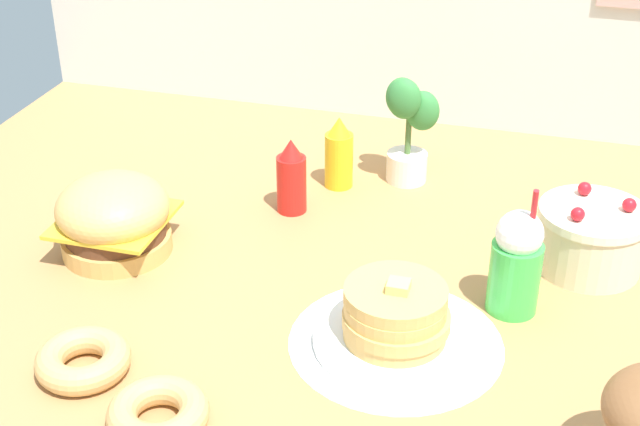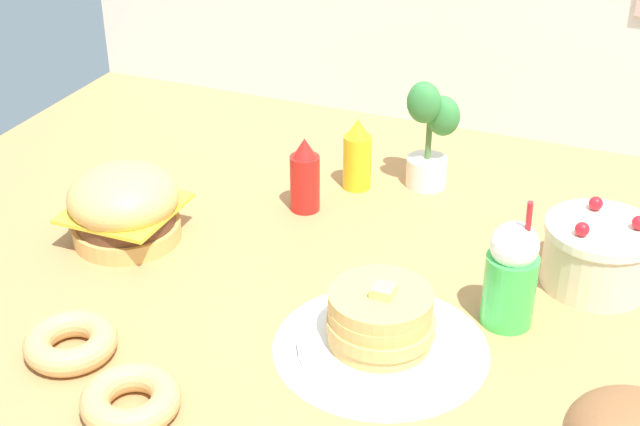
{
  "view_description": "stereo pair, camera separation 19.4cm",
  "coord_description": "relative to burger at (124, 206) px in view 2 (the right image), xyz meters",
  "views": [
    {
      "loc": [
        0.41,
        -1.49,
        1.11
      ],
      "look_at": [
        -0.05,
        0.13,
        0.15
      ],
      "focal_mm": 50.89,
      "sensor_mm": 36.0,
      "label": 1
    },
    {
      "loc": [
        0.6,
        -1.43,
        1.11
      ],
      "look_at": [
        -0.05,
        0.13,
        0.15
      ],
      "focal_mm": 50.89,
      "sensor_mm": 36.0,
      "label": 2
    }
  ],
  "objects": [
    {
      "name": "layer_cake",
      "position": [
        1.04,
        0.22,
        -0.01
      ],
      "size": [
        0.24,
        0.24,
        0.18
      ],
      "color": "beige",
      "rests_on": "ground_plane"
    },
    {
      "name": "potted_plant",
      "position": [
        0.57,
        0.53,
        0.07
      ],
      "size": [
        0.14,
        0.11,
        0.29
      ],
      "color": "white",
      "rests_on": "ground_plane"
    },
    {
      "name": "mustard_bottle",
      "position": [
        0.41,
        0.45,
        0.0
      ],
      "size": [
        0.07,
        0.07,
        0.19
      ],
      "color": "yellow",
      "rests_on": "ground_plane"
    },
    {
      "name": "doily_mat",
      "position": [
        0.69,
        -0.17,
        -0.09
      ],
      "size": [
        0.43,
        0.43,
        0.0
      ],
      "primitive_type": "cylinder",
      "color": "white",
      "rests_on": "ground_plane"
    },
    {
      "name": "ketchup_bottle",
      "position": [
        0.33,
        0.29,
        0.0
      ],
      "size": [
        0.07,
        0.07,
        0.19
      ],
      "color": "red",
      "rests_on": "ground_plane"
    },
    {
      "name": "burger",
      "position": [
        0.0,
        0.0,
        0.0
      ],
      "size": [
        0.26,
        0.26,
        0.18
      ],
      "color": "#DBA859",
      "rests_on": "ground_plane"
    },
    {
      "name": "donut_chocolate",
      "position": [
        0.34,
        -0.51,
        -0.06
      ],
      "size": [
        0.18,
        0.18,
        0.05
      ],
      "color": "tan",
      "rests_on": "ground_plane"
    },
    {
      "name": "pancake_stack",
      "position": [
        0.69,
        -0.17,
        -0.03
      ],
      "size": [
        0.33,
        0.33,
        0.14
      ],
      "color": "white",
      "rests_on": "doily_mat"
    },
    {
      "name": "ground_plane",
      "position": [
        0.52,
        -0.09,
        -0.1
      ],
      "size": [
        2.37,
        2.06,
        0.02
      ],
      "primitive_type": "cube",
      "color": "#B27F4C"
    },
    {
      "name": "donut_pink_glaze",
      "position": [
        0.14,
        -0.41,
        -0.06
      ],
      "size": [
        0.18,
        0.18,
        0.05
      ],
      "color": "tan",
      "rests_on": "ground_plane"
    },
    {
      "name": "cream_soda_cup",
      "position": [
        0.89,
        0.01,
        0.03
      ],
      "size": [
        0.11,
        0.11,
        0.29
      ],
      "color": "green",
      "rests_on": "ground_plane"
    }
  ]
}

